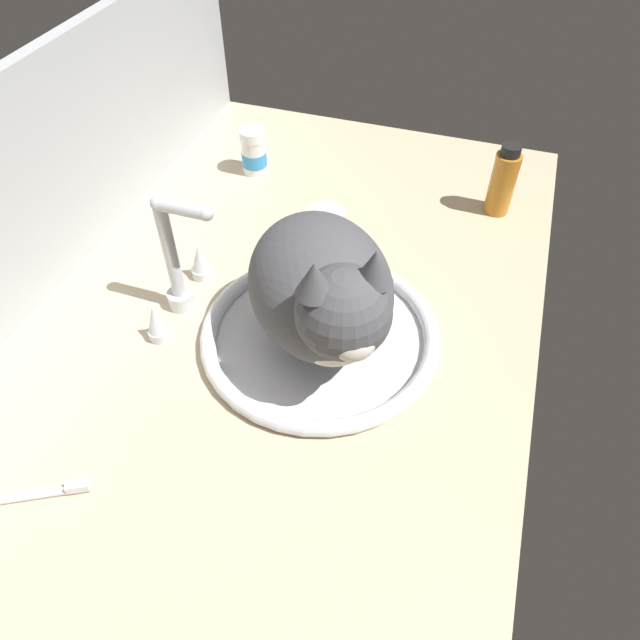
{
  "coord_description": "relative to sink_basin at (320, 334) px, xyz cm",
  "views": [
    {
      "loc": [
        -57.17,
        -23.97,
        66.51
      ],
      "look_at": [
        -3.59,
        -6.26,
        7.0
      ],
      "focal_mm": 32.86,
      "sensor_mm": 36.0,
      "label": 1
    }
  ],
  "objects": [
    {
      "name": "backsplash_wall",
      "position": [
        3.59,
        44.13,
        13.45
      ],
      "size": [
        119.68,
        2.4,
        34.93
      ],
      "primitive_type": "cube",
      "color": "#B2B7BC",
      "rests_on": "ground"
    },
    {
      "name": "faucet",
      "position": [
        -0.0,
        21.6,
        6.41
      ],
      "size": [
        17.06,
        9.9,
        19.82
      ],
      "color": "silver",
      "rests_on": "countertop"
    },
    {
      "name": "sink_basin",
      "position": [
        0.0,
        0.0,
        0.0
      ],
      "size": [
        34.33,
        34.33,
        2.33
      ],
      "color": "white",
      "rests_on": "countertop"
    },
    {
      "name": "countertop",
      "position": [
        3.59,
        6.26,
        -2.52
      ],
      "size": [
        119.68,
        73.33,
        3.0
      ],
      "primitive_type": "cube",
      "color": "#CCB793",
      "rests_on": "ground"
    },
    {
      "name": "toothbrush",
      "position": [
        -34.65,
        25.33,
        -0.4
      ],
      "size": [
        9.12,
        15.79,
        1.7
      ],
      "color": "silver",
      "rests_on": "countertop"
    },
    {
      "name": "metal_jar",
      "position": [
        22.5,
        5.99,
        1.78
      ],
      "size": [
        6.49,
        6.49,
        5.55
      ],
      "color": "#B2B5BA",
      "rests_on": "countertop"
    },
    {
      "name": "pill_bottle",
      "position": [
        38.08,
        26.0,
        3.08
      ],
      "size": [
        4.93,
        4.93,
        8.82
      ],
      "color": "white",
      "rests_on": "countertop"
    },
    {
      "name": "amber_bottle",
      "position": [
        39.74,
        -20.49,
        5.16
      ],
      "size": [
        4.46,
        4.46,
        13.08
      ],
      "color": "#C67A23",
      "rests_on": "countertop"
    },
    {
      "name": "cat",
      "position": [
        -1.67,
        -1.16,
        10.38
      ],
      "size": [
        34.22,
        29.09,
        21.06
      ],
      "color": "#4C4C51",
      "rests_on": "sink_basin"
    }
  ]
}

